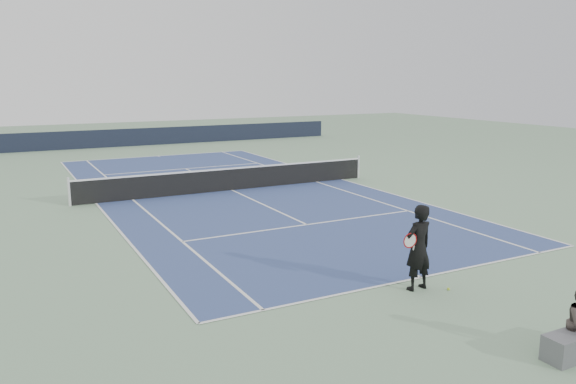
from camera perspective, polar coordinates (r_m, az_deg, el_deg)
name	(u,v)px	position (r m, az deg, el deg)	size (l,w,h in m)	color
ground	(232,190)	(23.67, -5.72, 0.17)	(80.00, 80.00, 0.00)	gray
court_surface	(232,190)	(23.67, -5.72, 0.18)	(10.97, 23.77, 0.01)	#334579
tennis_net	(232,179)	(23.57, -5.75, 1.37)	(12.90, 0.10, 1.07)	silver
windscreen_far	(135,137)	(40.57, -15.28, 5.40)	(30.00, 0.25, 1.20)	black
tennis_player	(418,247)	(12.72, 13.09, -5.51)	(0.84, 0.58, 1.94)	black
tennis_ball	(448,289)	(13.13, 15.99, -9.44)	(0.06, 0.06, 0.06)	#B9D62B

